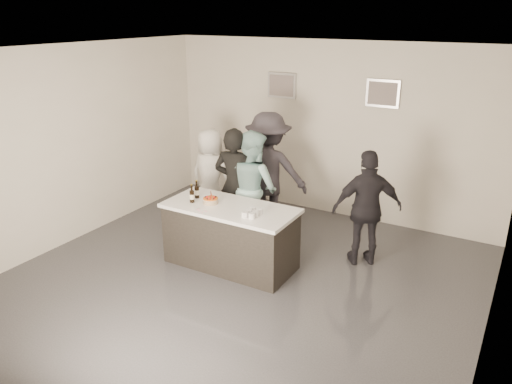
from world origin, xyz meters
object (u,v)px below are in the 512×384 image
person_main_black (235,186)px  person_guest_left (211,175)px  beer_bottle_b (192,194)px  person_guest_back (268,172)px  beer_bottle_a (197,189)px  person_guest_right (367,208)px  person_main_blue (253,188)px  bar_counter (231,236)px  cake (211,201)px

person_main_black → person_guest_left: 1.05m
beer_bottle_b → person_guest_back: person_guest_back is taller
person_guest_left → beer_bottle_a: bearing=116.3°
beer_bottle_b → person_guest_right: 2.46m
person_guest_right → person_main_blue: bearing=-28.5°
bar_counter → person_guest_back: 1.49m
person_main_black → person_guest_back: 0.71m
beer_bottle_a → person_main_black: (0.22, 0.67, -0.12)m
beer_bottle_a → beer_bottle_b: same height
bar_counter → beer_bottle_a: (-0.59, 0.04, 0.58)m
beer_bottle_b → person_guest_left: person_guest_left is taller
person_guest_right → bar_counter: bearing=-1.7°
person_guest_back → beer_bottle_a: bearing=46.3°
person_guest_left → person_guest_back: size_ratio=0.81×
person_main_blue → person_guest_back: person_guest_back is taller
beer_bottle_a → beer_bottle_b: (0.05, -0.18, 0.00)m
beer_bottle_a → bar_counter: bearing=-4.2°
person_main_black → person_guest_left: person_main_black is taller
cake → beer_bottle_a: bearing=165.1°
beer_bottle_b → person_guest_right: bearing=28.1°
cake → person_guest_right: size_ratio=0.13×
person_guest_back → bar_counter: bearing=70.7°
person_guest_right → person_main_black: bearing=-25.2°
person_main_black → person_main_blue: size_ratio=1.02×
bar_counter → person_guest_right: person_guest_right is taller
beer_bottle_b → person_guest_back: bearing=75.8°
beer_bottle_b → beer_bottle_a: bearing=104.6°
bar_counter → person_main_black: size_ratio=1.02×
cake → person_guest_back: (0.14, 1.42, 0.04)m
person_main_blue → person_guest_right: (1.75, 0.17, -0.05)m
cake → person_guest_back: person_guest_back is taller
cake → beer_bottle_b: bearing=-158.3°
person_main_blue → beer_bottle_b: bearing=89.3°
cake → beer_bottle_b: size_ratio=0.81×
bar_counter → person_main_black: 0.93m
bar_counter → cake: bearing=-173.3°
bar_counter → person_guest_right: (1.62, 1.02, 0.39)m
person_guest_left → person_guest_back: 1.09m
beer_bottle_b → person_main_black: (0.17, 0.85, -0.12)m
bar_counter → person_main_blue: person_main_blue is taller
beer_bottle_a → person_guest_right: person_guest_right is taller
bar_counter → beer_bottle_a: 0.83m
cake → person_guest_left: (-0.94, 1.34, -0.15)m
beer_bottle_b → person_guest_right: (2.16, 1.15, -0.19)m
person_guest_left → cake: bearing=124.2°
person_guest_left → person_guest_right: person_guest_right is taller
person_main_black → person_guest_right: person_main_black is taller
cake → person_guest_left: 1.64m
beer_bottle_a → person_main_black: 0.72m
cake → person_guest_right: person_guest_right is taller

